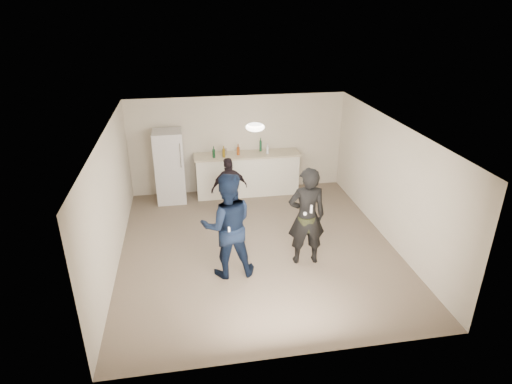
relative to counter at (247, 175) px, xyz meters
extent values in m
plane|color=#6B5B4C|center=(-0.19, -2.67, -0.53)|extent=(6.00, 6.00, 0.00)
plane|color=silver|center=(-0.19, -2.67, 1.98)|extent=(6.00, 6.00, 0.00)
plane|color=beige|center=(-0.19, 0.33, 0.72)|extent=(6.00, 0.00, 6.00)
plane|color=beige|center=(-0.19, -5.67, 0.72)|extent=(6.00, 0.00, 6.00)
plane|color=beige|center=(-2.94, -2.67, 0.72)|extent=(0.00, 6.00, 6.00)
plane|color=beige|center=(2.56, -2.67, 0.72)|extent=(0.00, 6.00, 6.00)
cube|color=white|center=(0.00, 0.00, 0.00)|extent=(2.60, 0.56, 1.05)
cube|color=beige|center=(0.00, 0.00, 0.55)|extent=(2.68, 0.64, 0.04)
cube|color=silver|center=(-1.94, -0.07, 0.38)|extent=(0.70, 0.70, 1.80)
cylinder|color=#B5B5B9|center=(-1.66, -0.44, 0.78)|extent=(0.02, 0.02, 0.60)
ellipsoid|color=white|center=(-0.19, -2.37, 1.93)|extent=(0.36, 0.36, 0.16)
cylinder|color=#B7B7BC|center=(-0.55, 0.05, 0.65)|extent=(0.08, 0.08, 0.17)
imported|color=#102244|center=(-0.87, -3.47, 0.46)|extent=(0.97, 0.76, 1.98)
imported|color=black|center=(0.62, -3.33, 0.45)|extent=(0.73, 0.50, 1.94)
cylinder|color=#2B3518|center=(0.62, -3.33, 0.32)|extent=(0.34, 0.34, 0.28)
imported|color=black|center=(-0.60, -1.24, 0.20)|extent=(0.91, 0.52, 1.46)
cube|color=white|center=(-0.87, -3.75, 0.53)|extent=(0.04, 0.04, 0.15)
sphere|color=white|center=(-0.75, -3.72, 0.45)|extent=(0.07, 0.07, 0.07)
cube|color=white|center=(0.62, -3.58, 0.72)|extent=(0.04, 0.04, 0.15)
sphere|color=white|center=(0.52, -3.55, 0.62)|extent=(0.07, 0.07, 0.07)
cylinder|color=#113D20|center=(-0.85, -0.13, 0.67)|extent=(0.07, 0.07, 0.21)
cylinder|color=#164E2E|center=(0.37, 0.17, 0.70)|extent=(0.06, 0.06, 0.27)
cylinder|color=#934215|center=(-0.23, -0.02, 0.66)|extent=(0.08, 0.08, 0.20)
cylinder|color=white|center=(0.51, -0.06, 0.66)|extent=(0.07, 0.07, 0.19)
cylinder|color=brown|center=(-0.60, -0.14, 0.67)|extent=(0.07, 0.07, 0.21)
camera|label=1|loc=(-1.49, -10.11, 4.12)|focal=30.00mm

